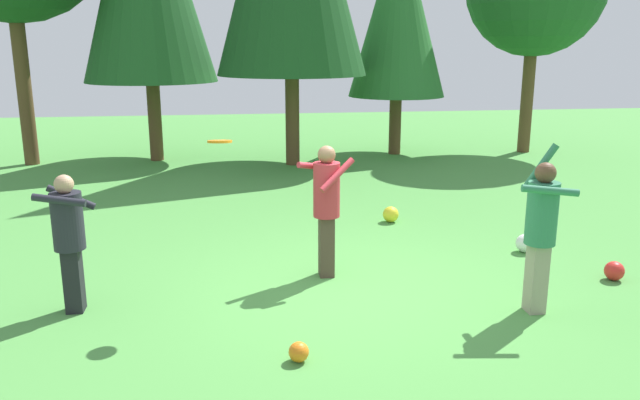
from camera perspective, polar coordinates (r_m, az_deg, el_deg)
The scene contains 10 objects.
ground_plane at distance 7.96m, azimuth 2.23°, elevation -7.85°, with size 40.00×40.00×0.00m, color #4C9342.
person_thrower at distance 7.34m, azimuth 19.35°, elevation -2.08°, with size 0.60×0.56×1.90m.
person_catcher at distance 7.50m, azimuth -21.77°, elevation -2.72°, with size 0.57×0.51×1.58m.
person_bystander at distance 8.03m, azimuth 0.59°, elevation 0.01°, with size 0.74×0.71×1.72m.
frisbee at distance 6.96m, azimuth -9.05°, elevation 5.25°, with size 0.28×0.29×0.05m.
ball_yellow at distance 10.77m, azimuth 6.41°, elevation -1.30°, with size 0.27×0.27×0.27m, color yellow.
ball_orange at distance 6.19m, azimuth -1.93°, elevation -13.57°, with size 0.20×0.20×0.20m, color orange.
ball_white at distance 9.65m, azimuth 18.06°, elevation -3.74°, with size 0.27×0.27×0.27m, color white.
ball_red at distance 8.97m, azimuth 25.06°, elevation -5.82°, with size 0.25×0.25×0.25m, color red.
tree_right at distance 17.31m, azimuth 7.10°, elevation 16.77°, with size 2.57×2.57×6.13m.
Camera 1 is at (-1.34, -7.27, 2.97)m, focal length 35.39 mm.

